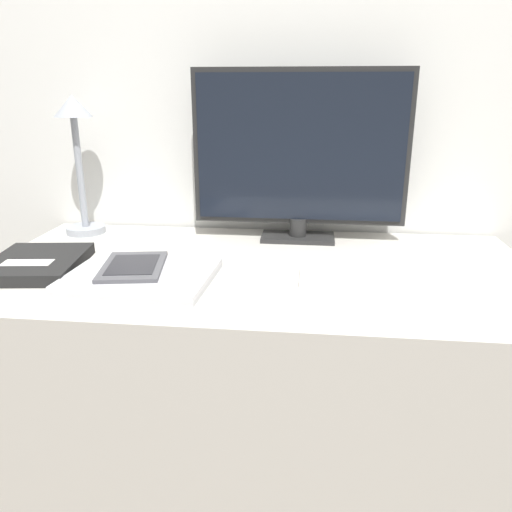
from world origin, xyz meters
TOP-DOWN VIEW (x-y plane):
  - wall_back at (0.00, 0.58)m, footprint 3.60×0.05m
  - desk at (0.00, 0.19)m, footprint 1.34×0.69m
  - monitor at (0.09, 0.44)m, footprint 0.60×0.11m
  - keyboard at (0.27, 0.12)m, footprint 0.32×0.11m
  - laptop at (-0.25, 0.07)m, footprint 0.33×0.27m
  - ereader at (-0.28, 0.09)m, footprint 0.17×0.22m
  - desk_lamp at (-0.55, 0.44)m, footprint 0.12×0.12m
  - notebook at (-0.53, 0.12)m, footprint 0.24×0.28m

SIDE VIEW (x-z plane):
  - desk at x=0.00m, z-range 0.00..0.73m
  - keyboard at x=0.27m, z-range 0.73..0.75m
  - laptop at x=-0.25m, z-range 0.73..0.75m
  - notebook at x=-0.53m, z-range 0.73..0.76m
  - ereader at x=-0.28m, z-range 0.75..0.76m
  - monitor at x=0.09m, z-range 0.74..1.21m
  - desk_lamp at x=-0.55m, z-range 0.79..1.19m
  - wall_back at x=0.00m, z-range 0.00..2.40m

